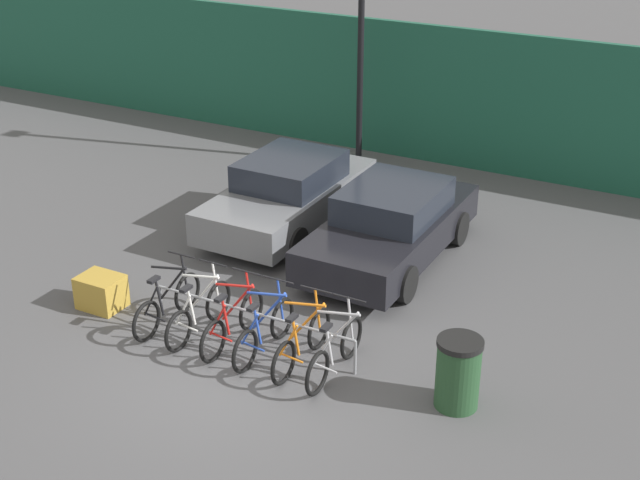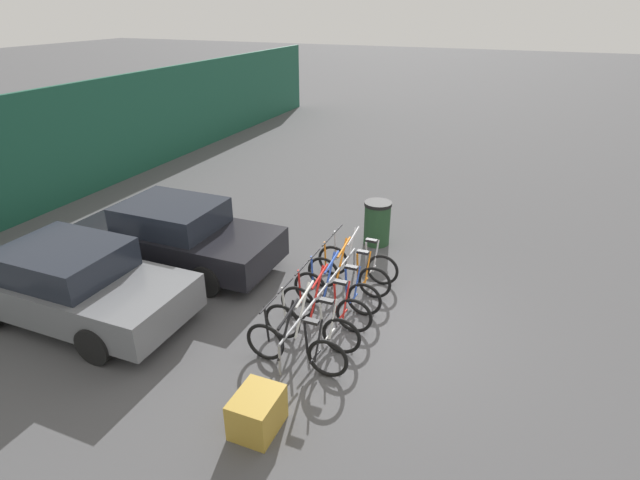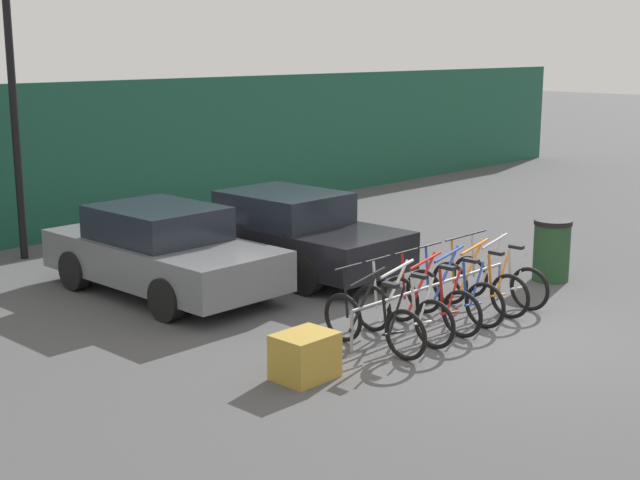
{
  "view_description": "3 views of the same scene",
  "coord_description": "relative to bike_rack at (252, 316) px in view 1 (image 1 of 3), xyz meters",
  "views": [
    {
      "loc": [
        6.29,
        -9.06,
        7.23
      ],
      "look_at": [
        0.3,
        2.1,
        1.25
      ],
      "focal_mm": 50.0,
      "sensor_mm": 36.0,
      "label": 1
    },
    {
      "loc": [
        -7.12,
        -2.17,
        5.14
      ],
      "look_at": [
        0.36,
        0.92,
        1.27
      ],
      "focal_mm": 28.0,
      "sensor_mm": 36.0,
      "label": 2
    },
    {
      "loc": [
        -9.97,
        -6.51,
        3.85
      ],
      "look_at": [
        -0.86,
        2.15,
        1.1
      ],
      "focal_mm": 50.0,
      "sensor_mm": 36.0,
      "label": 3
    }
  ],
  "objects": [
    {
      "name": "bicycle_black",
      "position": [
        -1.48,
        -0.15,
        -0.11
      ],
      "size": [
        0.68,
        1.71,
        1.05
      ],
      "rotation": [
        0.0,
        0.0,
        -0.03
      ],
      "color": "black",
      "rests_on": "ground"
    },
    {
      "name": "trash_bin",
      "position": [
        3.27,
        -0.02,
        0.04
      ],
      "size": [
        0.63,
        0.63,
        1.03
      ],
      "color": "#234728",
      "rests_on": "ground"
    },
    {
      "name": "bicycle_red",
      "position": [
        -0.26,
        -0.15,
        -0.11
      ],
      "size": [
        0.68,
        1.71,
        1.05
      ],
      "rotation": [
        0.0,
        0.0,
        -0.0
      ],
      "color": "black",
      "rests_on": "ground"
    },
    {
      "name": "hoarding_wall",
      "position": [
        0.09,
        8.82,
        1.09
      ],
      "size": [
        36.0,
        0.16,
        3.15
      ],
      "primitive_type": "cube",
      "color": "#19513D",
      "rests_on": "ground"
    },
    {
      "name": "lamp_post",
      "position": [
        -2.03,
        7.83,
        2.92
      ],
      "size": [
        0.24,
        0.44,
        6.1
      ],
      "color": "black",
      "rests_on": "ground"
    },
    {
      "name": "bicycle_orange",
      "position": [
        0.94,
        -0.15,
        -0.11
      ],
      "size": [
        0.68,
        1.71,
        1.05
      ],
      "rotation": [
        0.0,
        0.0,
        0.0
      ],
      "color": "black",
      "rests_on": "ground"
    },
    {
      "name": "car_black",
      "position": [
        0.65,
        3.6,
        0.21
      ],
      "size": [
        1.91,
        4.31,
        1.4
      ],
      "color": "black",
      "rests_on": "ground"
    },
    {
      "name": "ground_plane",
      "position": [
        0.09,
        -0.68,
        -0.48
      ],
      "size": [
        120.0,
        120.0,
        0.0
      ],
      "primitive_type": "plane",
      "color": "#4C4C4F"
    },
    {
      "name": "bike_rack",
      "position": [
        0.0,
        0.0,
        0.0
      ],
      "size": [
        3.5,
        0.04,
        0.57
      ],
      "color": "gray",
      "rests_on": "ground"
    },
    {
      "name": "car_grey",
      "position": [
        -1.7,
        4.04,
        0.21
      ],
      "size": [
        1.91,
        4.19,
        1.4
      ],
      "color": "slate",
      "rests_on": "ground"
    },
    {
      "name": "bicycle_blue",
      "position": [
        0.3,
        -0.15,
        -0.11
      ],
      "size": [
        0.68,
        1.71,
        1.05
      ],
      "rotation": [
        0.0,
        0.0,
        -0.02
      ],
      "color": "black",
      "rests_on": "ground"
    },
    {
      "name": "bicycle_silver",
      "position": [
        1.48,
        -0.15,
        -0.11
      ],
      "size": [
        0.68,
        1.71,
        1.05
      ],
      "rotation": [
        0.0,
        0.0,
        0.04
      ],
      "color": "black",
      "rests_on": "ground"
    },
    {
      "name": "cargo_crate",
      "position": [
        -2.78,
        -0.2,
        -0.21
      ],
      "size": [
        0.7,
        0.56,
        0.55
      ],
      "primitive_type": "cube",
      "color": "#B28C33",
      "rests_on": "ground"
    },
    {
      "name": "bicycle_white",
      "position": [
        -0.88,
        -0.15,
        -0.11
      ],
      "size": [
        0.68,
        1.71,
        1.05
      ],
      "rotation": [
        0.0,
        0.0,
        -0.01
      ],
      "color": "black",
      "rests_on": "ground"
    }
  ]
}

